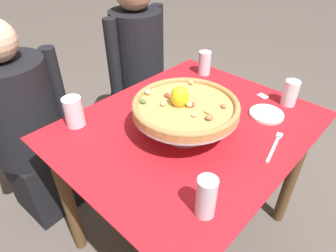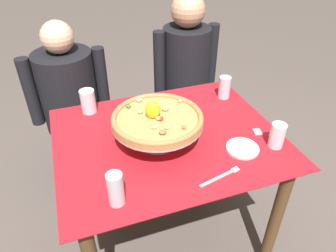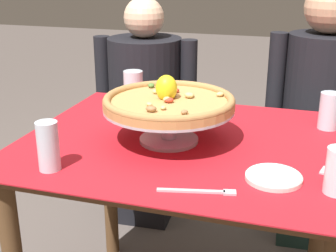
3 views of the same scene
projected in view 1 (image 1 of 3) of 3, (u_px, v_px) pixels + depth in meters
ground_plane at (183, 230)px, 1.68m from camera, size 14.00×14.00×0.00m
dining_table at (188, 147)px, 1.31m from camera, size 1.06×0.87×0.75m
pizza_stand at (185, 117)px, 1.14m from camera, size 0.41×0.41×0.11m
pizza at (185, 105)px, 1.11m from camera, size 0.41×0.41×0.10m
water_glass_back_left at (74, 114)px, 1.21m from camera, size 0.08×0.08×0.13m
water_glass_front_left at (206, 199)px, 0.84m from camera, size 0.06×0.06×0.14m
water_glass_front_right at (290, 94)px, 1.34m from camera, size 0.07×0.07×0.12m
water_glass_back_right at (204, 65)px, 1.59m from camera, size 0.07×0.07×0.13m
side_plate at (266, 114)px, 1.29m from camera, size 0.15×0.15×0.02m
dinner_fork at (275, 145)px, 1.12m from camera, size 0.20×0.06×0.01m
sugar_packet at (263, 96)px, 1.42m from camera, size 0.05×0.06×0.00m
diner_left at (27, 132)px, 1.52m from camera, size 0.52×0.38×1.14m
diner_right at (139, 72)px, 2.01m from camera, size 0.49×0.35×1.22m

